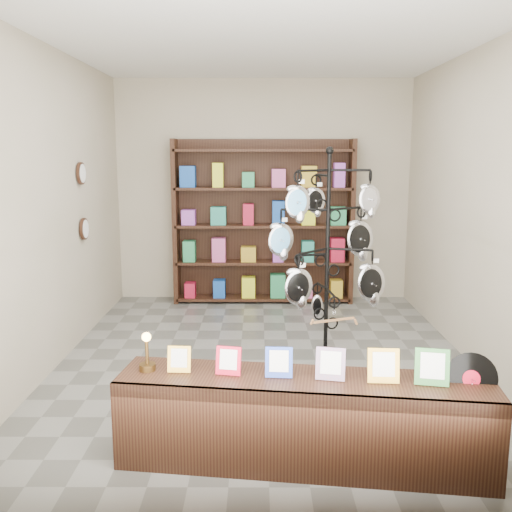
% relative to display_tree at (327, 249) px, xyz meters
% --- Properties ---
extents(ground, '(5.00, 5.00, 0.00)m').
position_rel_display_tree_xyz_m(ground, '(-0.53, 0.50, -1.20)').
color(ground, slate).
rests_on(ground, ground).
extents(room_envelope, '(5.00, 5.00, 5.00)m').
position_rel_display_tree_xyz_m(room_envelope, '(-0.53, 0.50, 0.65)').
color(room_envelope, '#B3A590').
rests_on(room_envelope, ground).
extents(display_tree, '(1.09, 1.07, 2.07)m').
position_rel_display_tree_xyz_m(display_tree, '(0.00, 0.00, 0.00)').
color(display_tree, black).
rests_on(display_tree, ground).
extents(front_shelf, '(2.45, 0.80, 0.85)m').
position_rel_display_tree_xyz_m(front_shelf, '(-0.30, -1.40, -0.90)').
color(front_shelf, black).
rests_on(front_shelf, ground).
extents(back_shelving, '(2.42, 0.36, 2.20)m').
position_rel_display_tree_xyz_m(back_shelving, '(-0.53, 2.80, -0.17)').
color(back_shelving, black).
rests_on(back_shelving, ground).
extents(wall_clocks, '(0.03, 0.24, 0.84)m').
position_rel_display_tree_xyz_m(wall_clocks, '(-2.50, 1.30, 0.30)').
color(wall_clocks, black).
rests_on(wall_clocks, ground).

